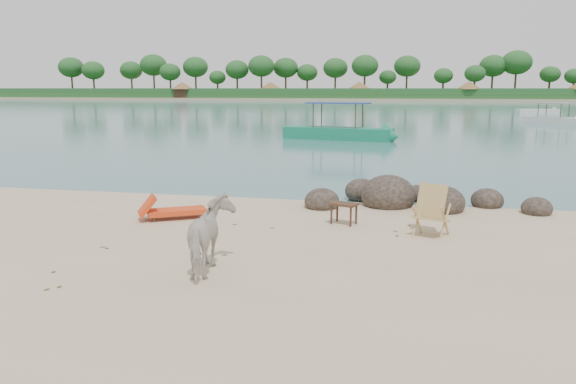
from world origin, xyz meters
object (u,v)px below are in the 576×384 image
cow (211,237)px  deck_chair (432,213)px  boulders (405,199)px  boat_near (338,109)px  side_table (344,215)px  lounge_chair (177,209)px

cow → deck_chair: cow is taller
boulders → boat_near: size_ratio=0.81×
cow → deck_chair: 4.96m
side_table → lounge_chair: 4.02m
boat_near → boulders: bearing=-65.6°
boulders → lounge_chair: bearing=-153.1°
boat_near → side_table: bearing=-70.3°
lounge_chair → boat_near: bearing=56.7°
boat_near → deck_chair: bearing=-65.9°
side_table → lounge_chair: bearing=-156.4°
side_table → deck_chair: bearing=0.9°
side_table → lounge_chair: size_ratio=0.35×
boulders → side_table: size_ratio=10.22×
side_table → boat_near: boat_near is taller
deck_chair → boat_near: boat_near is taller
boulders → side_table: 2.83m
boat_near → cow: bearing=-75.3°
boulders → side_table: boulders is taller
lounge_chair → deck_chair: 5.97m
cow → boat_near: (-1.14, 26.46, 1.22)m
cow → side_table: 4.32m
boulders → cow: bearing=-116.6°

